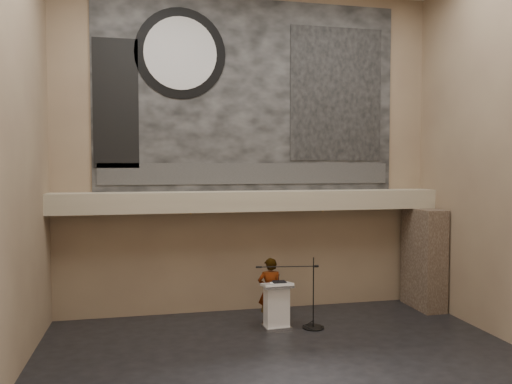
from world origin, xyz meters
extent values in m
plane|color=black|center=(0.00, 0.00, 0.00)|extent=(10.00, 10.00, 0.00)
cube|color=#7D644F|center=(0.00, 4.00, 4.25)|extent=(10.00, 0.02, 8.50)
cube|color=#7D644F|center=(0.00, -4.00, 4.25)|extent=(10.00, 0.02, 8.50)
cube|color=#7D644F|center=(-5.00, 0.00, 4.25)|extent=(0.02, 8.00, 8.50)
cube|color=tan|center=(0.00, 3.60, 2.95)|extent=(10.00, 0.80, 0.50)
cylinder|color=#B2893D|center=(-1.60, 3.55, 2.67)|extent=(0.04, 0.04, 0.06)
cylinder|color=#B2893D|center=(1.90, 3.55, 2.67)|extent=(0.04, 0.04, 0.06)
cube|color=black|center=(0.00, 3.97, 5.70)|extent=(8.00, 0.05, 5.00)
cube|color=#303030|center=(0.00, 3.93, 3.65)|extent=(7.76, 0.02, 0.55)
cylinder|color=black|center=(-1.80, 3.93, 6.70)|extent=(2.30, 0.02, 2.30)
cylinder|color=silver|center=(-1.80, 3.91, 6.70)|extent=(1.84, 0.02, 1.84)
cube|color=black|center=(2.40, 3.93, 5.80)|extent=(2.60, 0.02, 3.60)
cube|color=black|center=(-3.40, 3.93, 5.40)|extent=(1.10, 0.02, 3.20)
cube|color=#44352A|center=(4.65, 3.15, 1.35)|extent=(0.60, 1.40, 2.70)
cube|color=silver|center=(0.29, 2.26, 0.04)|extent=(0.65, 0.51, 0.08)
cube|color=white|center=(0.29, 2.26, 0.56)|extent=(0.57, 0.41, 0.96)
cube|color=white|center=(0.29, 2.24, 1.07)|extent=(0.72, 0.53, 0.13)
cube|color=black|center=(0.36, 2.26, 1.12)|extent=(0.30, 0.24, 0.04)
cube|color=silver|center=(0.22, 2.22, 1.10)|extent=(0.25, 0.30, 0.00)
imported|color=beige|center=(0.23, 2.66, 0.81)|extent=(0.64, 0.47, 1.63)
cylinder|color=black|center=(1.16, 2.15, 0.01)|extent=(0.52, 0.52, 0.02)
cylinder|color=black|center=(1.16, 2.15, 0.85)|extent=(0.03, 0.03, 1.70)
cylinder|color=black|center=(0.52, 2.24, 1.48)|extent=(1.43, 0.22, 0.02)
camera|label=1|loc=(-2.66, -8.97, 3.85)|focal=35.00mm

